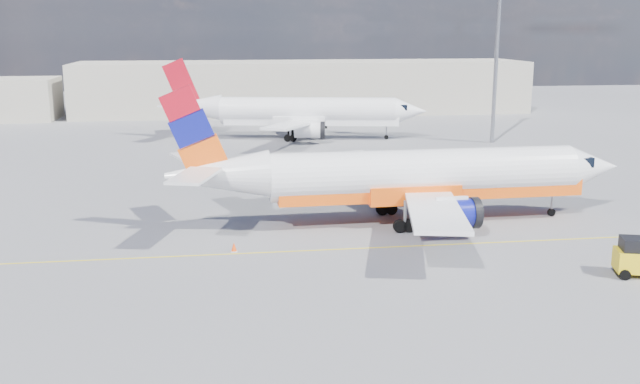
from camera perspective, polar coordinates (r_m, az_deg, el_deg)
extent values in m
plane|color=slate|center=(40.74, 4.42, -5.76)|extent=(240.00, 240.00, 0.00)
cube|color=yellow|center=(43.53, 3.57, -4.50)|extent=(70.00, 0.15, 0.01)
cube|color=#BEB8A4|center=(113.81, -1.32, 8.39)|extent=(70.00, 14.00, 8.00)
cylinder|color=white|center=(48.96, 8.28, 1.51)|extent=(21.16, 3.81, 3.26)
cone|color=white|center=(54.08, 20.96, 1.87)|extent=(3.92, 3.36, 3.26)
cone|color=white|center=(46.57, -8.20, 1.35)|extent=(6.79, 3.27, 3.10)
cube|color=black|center=(53.32, 19.76, 2.39)|extent=(1.69, 2.25, 0.67)
cube|color=#FC590F|center=(49.34, 8.77, 0.28)|extent=(21.14, 3.23, 1.15)
cube|color=white|center=(55.05, 4.70, 1.96)|extent=(6.03, 11.90, 0.77)
cube|color=white|center=(42.50, 9.16, -1.46)|extent=(5.48, 11.89, 0.77)
cylinder|color=navy|center=(53.49, 7.30, 0.57)|extent=(3.50, 1.91, 1.82)
cylinder|color=navy|center=(45.54, 10.44, -1.72)|extent=(3.50, 1.91, 1.82)
cylinder|color=black|center=(53.95, 8.86, 0.63)|extent=(0.53, 2.02, 2.01)
cylinder|color=black|center=(46.08, 12.23, -1.63)|extent=(0.53, 2.02, 2.01)
cube|color=#FC590F|center=(46.07, -10.11, 4.85)|extent=(4.50, 0.41, 5.98)
cube|color=white|center=(49.46, -10.00, 2.70)|extent=(3.59, 5.22, 0.17)
cube|color=white|center=(43.43, -10.01, 1.28)|extent=(3.38, 5.19, 0.17)
cylinder|color=#93939A|center=(53.14, 18.09, -0.58)|extent=(0.18, 0.18, 2.01)
cylinder|color=black|center=(53.35, 18.02, -1.55)|extent=(0.54, 0.24, 0.54)
cylinder|color=black|center=(51.24, 5.35, -1.36)|extent=(0.87, 0.39, 0.86)
cylinder|color=black|center=(46.97, 6.79, -2.72)|extent=(0.87, 0.39, 0.86)
cylinder|color=white|center=(86.08, -1.00, 6.53)|extent=(21.15, 7.08, 3.23)
cone|color=white|center=(86.20, 7.28, 6.44)|extent=(4.34, 3.89, 3.23)
cone|color=white|center=(87.98, -10.06, 6.69)|extent=(7.11, 4.26, 3.07)
cube|color=black|center=(86.04, 6.40, 6.80)|extent=(2.00, 2.45, 0.67)
cube|color=white|center=(86.18, -0.68, 5.81)|extent=(21.04, 6.52, 1.14)
cube|color=white|center=(92.87, -1.63, 6.47)|extent=(3.68, 11.56, 0.76)
cube|color=white|center=(79.70, -2.33, 5.38)|extent=(7.54, 11.63, 0.76)
cylinder|color=white|center=(90.50, -0.53, 5.72)|extent=(3.70, 2.41, 1.81)
cylinder|color=white|center=(82.03, -0.85, 4.97)|extent=(3.70, 2.41, 1.81)
cylinder|color=black|center=(90.43, 0.44, 5.72)|extent=(0.84, 2.05, 2.00)
cylinder|color=black|center=(81.96, 0.21, 4.97)|extent=(0.84, 2.05, 2.00)
cube|color=#B20D1E|center=(88.04, -11.05, 8.55)|extent=(4.44, 1.11, 5.93)
cube|color=white|center=(91.18, -10.55, 7.28)|extent=(2.67, 4.98, 0.17)
cube|color=white|center=(85.30, -11.46, 6.86)|extent=(4.12, 5.17, 0.17)
cylinder|color=#93939A|center=(86.29, 5.34, 5.00)|extent=(0.20, 0.20, 2.00)
cylinder|color=black|center=(86.42, 5.33, 4.39)|extent=(0.57, 0.32, 0.53)
cylinder|color=black|center=(88.85, -2.13, 4.78)|extent=(0.91, 0.51, 0.86)
cylinder|color=black|center=(84.35, -2.39, 4.34)|extent=(0.91, 0.51, 0.86)
cylinder|color=black|center=(42.81, 22.69, -5.42)|extent=(0.61, 0.38, 0.57)
cylinder|color=black|center=(41.35, 23.21, -6.11)|extent=(0.61, 0.38, 0.57)
cube|color=black|center=(41.81, 23.88, -3.84)|extent=(1.70, 1.70, 0.68)
cube|color=white|center=(43.13, -6.89, -4.72)|extent=(0.40, 0.40, 0.04)
cone|color=#FF450A|center=(43.04, -6.90, -4.37)|extent=(0.34, 0.34, 0.52)
cylinder|color=#93939A|center=(84.96, 13.95, 10.83)|extent=(0.46, 0.46, 20.92)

